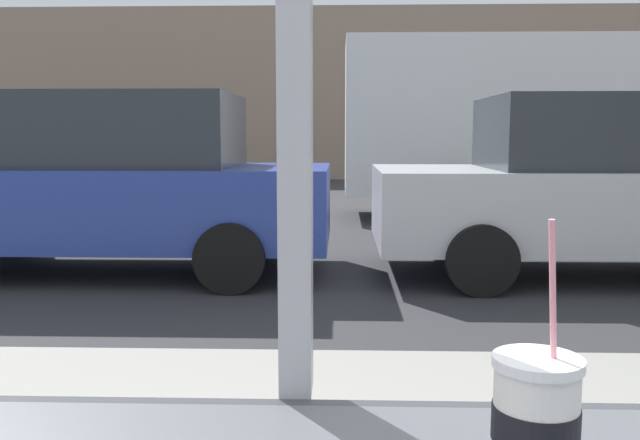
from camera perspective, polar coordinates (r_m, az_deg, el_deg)
ground_plane at (r=9.05m, az=1.36°, el=-1.70°), size 60.00×60.00×0.00m
building_facade_far at (r=21.96m, az=1.67°, el=10.66°), size 28.00×1.20×5.41m
soda_cup_left at (r=0.83m, az=17.93°, el=-16.04°), size 0.10×0.10×0.31m
parked_car_blue at (r=7.15m, az=-17.45°, el=2.95°), size 4.54×2.01×1.82m
parked_car_silver at (r=7.27m, az=23.46°, el=2.65°), size 4.65×2.05×1.79m
box_truck at (r=11.93m, az=17.58°, el=7.90°), size 6.58×2.44×2.96m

